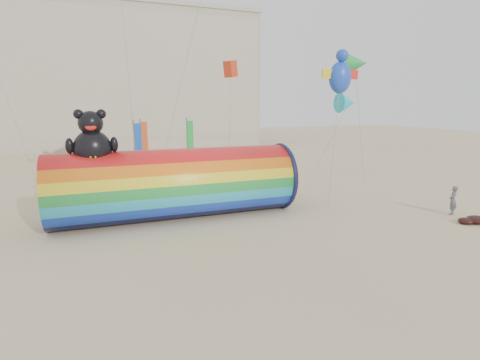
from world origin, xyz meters
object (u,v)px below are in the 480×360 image
object	(u,v)px
kite_handler	(453,200)
fabric_bundle	(479,220)
windsock_assembly	(176,182)
hotel_building	(52,77)

from	to	relation	value
kite_handler	fabric_bundle	xyz separation A→B (m)	(0.05, -1.65, -0.69)
windsock_assembly	fabric_bundle	world-z (taller)	windsock_assembly
fabric_bundle	kite_handler	bearing A→B (deg)	91.68
hotel_building	windsock_assembly	size ratio (longest dim) A/B	4.47
hotel_building	fabric_bundle	distance (m)	55.90
windsock_assembly	kite_handler	bearing A→B (deg)	-19.36
windsock_assembly	kite_handler	xyz separation A→B (m)	(15.19, -5.34, -1.20)
hotel_building	kite_handler	distance (m)	54.31
hotel_building	windsock_assembly	xyz separation A→B (m)	(9.50, -42.10, -8.24)
windsock_assembly	kite_handler	size ratio (longest dim) A/B	7.82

